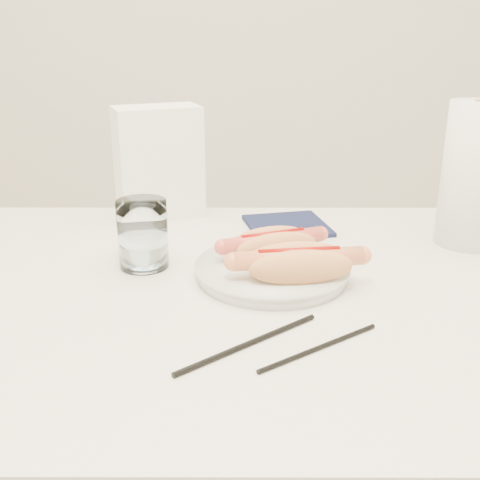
{
  "coord_description": "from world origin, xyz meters",
  "views": [
    {
      "loc": [
        0.02,
        -0.81,
        1.12
      ],
      "look_at": [
        0.01,
        0.01,
        0.82
      ],
      "focal_mm": 43.96,
      "sensor_mm": 36.0,
      "label": 1
    }
  ],
  "objects_px": {
    "water_glass": "(143,234)",
    "napkin_box": "(159,162)",
    "table": "(231,321)",
    "paper_towel_roll": "(475,175)",
    "plate": "(272,272)",
    "hotdog_right": "(299,264)",
    "hotdog_left": "(273,244)"
  },
  "relations": [
    {
      "from": "hotdog_left",
      "to": "paper_towel_roll",
      "type": "height_order",
      "value": "paper_towel_roll"
    },
    {
      "from": "hotdog_right",
      "to": "paper_towel_roll",
      "type": "height_order",
      "value": "paper_towel_roll"
    },
    {
      "from": "plate",
      "to": "hotdog_right",
      "type": "distance_m",
      "value": 0.07
    },
    {
      "from": "hotdog_left",
      "to": "paper_towel_roll",
      "type": "xyz_separation_m",
      "value": [
        0.36,
        0.12,
        0.08
      ]
    },
    {
      "from": "napkin_box",
      "to": "plate",
      "type": "bearing_deg",
      "value": -77.4
    },
    {
      "from": "napkin_box",
      "to": "paper_towel_roll",
      "type": "height_order",
      "value": "paper_towel_roll"
    },
    {
      "from": "plate",
      "to": "paper_towel_roll",
      "type": "xyz_separation_m",
      "value": [
        0.36,
        0.16,
        0.12
      ]
    },
    {
      "from": "hotdog_right",
      "to": "water_glass",
      "type": "distance_m",
      "value": 0.26
    },
    {
      "from": "plate",
      "to": "hotdog_left",
      "type": "distance_m",
      "value": 0.05
    },
    {
      "from": "napkin_box",
      "to": "paper_towel_roll",
      "type": "xyz_separation_m",
      "value": [
        0.57,
        -0.16,
        0.01
      ]
    },
    {
      "from": "hotdog_left",
      "to": "water_glass",
      "type": "height_order",
      "value": "water_glass"
    },
    {
      "from": "hotdog_left",
      "to": "water_glass",
      "type": "relative_size",
      "value": 1.52
    },
    {
      "from": "water_glass",
      "to": "napkin_box",
      "type": "xyz_separation_m",
      "value": [
        -0.01,
        0.27,
        0.06
      ]
    },
    {
      "from": "paper_towel_roll",
      "to": "hotdog_right",
      "type": "bearing_deg",
      "value": -147.64
    },
    {
      "from": "table",
      "to": "water_glass",
      "type": "height_order",
      "value": "water_glass"
    },
    {
      "from": "table",
      "to": "paper_towel_roll",
      "type": "bearing_deg",
      "value": 23.84
    },
    {
      "from": "water_glass",
      "to": "paper_towel_roll",
      "type": "distance_m",
      "value": 0.58
    },
    {
      "from": "napkin_box",
      "to": "hotdog_right",
      "type": "bearing_deg",
      "value": -77.08
    },
    {
      "from": "hotdog_right",
      "to": "water_glass",
      "type": "height_order",
      "value": "water_glass"
    },
    {
      "from": "hotdog_left",
      "to": "napkin_box",
      "type": "height_order",
      "value": "napkin_box"
    },
    {
      "from": "plate",
      "to": "water_glass",
      "type": "distance_m",
      "value": 0.22
    },
    {
      "from": "hotdog_left",
      "to": "plate",
      "type": "bearing_deg",
      "value": -114.46
    },
    {
      "from": "table",
      "to": "napkin_box",
      "type": "relative_size",
      "value": 5.41
    },
    {
      "from": "napkin_box",
      "to": "water_glass",
      "type": "bearing_deg",
      "value": -109.64
    },
    {
      "from": "water_glass",
      "to": "paper_towel_roll",
      "type": "xyz_separation_m",
      "value": [
        0.56,
        0.11,
        0.07
      ]
    },
    {
      "from": "hotdog_left",
      "to": "table",
      "type": "bearing_deg",
      "value": -154.89
    },
    {
      "from": "paper_towel_roll",
      "to": "hotdog_left",
      "type": "bearing_deg",
      "value": -161.64
    },
    {
      "from": "water_glass",
      "to": "hotdog_right",
      "type": "bearing_deg",
      "value": -21.32
    },
    {
      "from": "paper_towel_roll",
      "to": "table",
      "type": "bearing_deg",
      "value": -156.16
    },
    {
      "from": "hotdog_right",
      "to": "table",
      "type": "bearing_deg",
      "value": 162.3
    },
    {
      "from": "plate",
      "to": "hotdog_right",
      "type": "bearing_deg",
      "value": -53.75
    },
    {
      "from": "water_glass",
      "to": "plate",
      "type": "bearing_deg",
      "value": -12.51
    }
  ]
}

